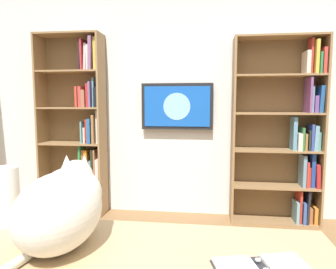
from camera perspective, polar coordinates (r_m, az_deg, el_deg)
wall_back at (r=3.53m, az=0.73°, el=6.81°), size 4.52×0.06×2.70m
bookshelf_left at (r=3.46m, az=21.51°, el=0.11°), size 0.93×0.28×1.99m
bookshelf_right at (r=3.65m, az=-16.20°, el=1.62°), size 0.75×0.28×2.07m
wall_mounted_tv at (r=3.44m, az=1.73°, el=5.32°), size 0.81×0.07×0.52m
cat at (r=1.32m, az=-19.14°, el=-12.36°), size 0.31×0.58×0.35m
paper_towel_roll at (r=1.64m, az=-28.02°, el=-10.21°), size 0.11×0.11×0.28m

